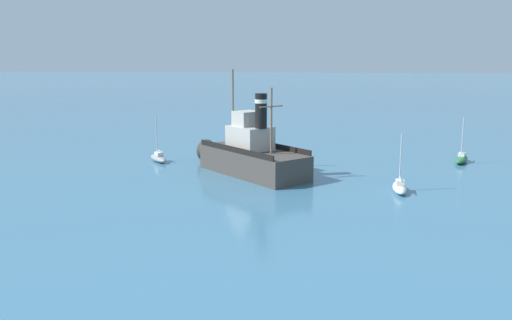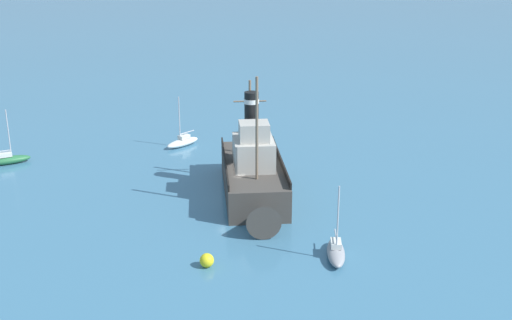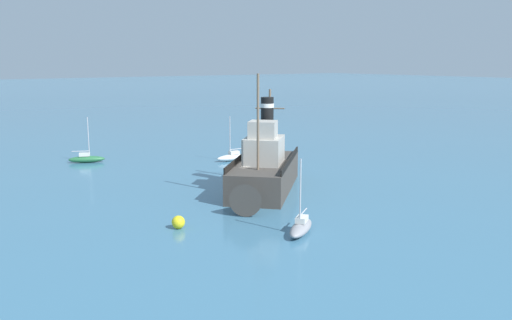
{
  "view_description": "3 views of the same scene",
  "coord_description": "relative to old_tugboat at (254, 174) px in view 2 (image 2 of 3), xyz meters",
  "views": [
    {
      "loc": [
        -51.99,
        -5.78,
        11.27
      ],
      "look_at": [
        -2.69,
        -0.3,
        1.6
      ],
      "focal_mm": 38.0,
      "sensor_mm": 36.0,
      "label": 1
    },
    {
      "loc": [
        34.53,
        29.4,
        18.69
      ],
      "look_at": [
        -0.32,
        1.55,
        3.44
      ],
      "focal_mm": 45.0,
      "sensor_mm": 36.0,
      "label": 2
    },
    {
      "loc": [
        25.24,
        36.12,
        10.92
      ],
      "look_at": [
        -1.8,
        -1.21,
        2.38
      ],
      "focal_mm": 38.0,
      "sensor_mm": 36.0,
      "label": 3
    }
  ],
  "objects": [
    {
      "name": "ground_plane",
      "position": [
        1.34,
        -0.5,
        -1.83
      ],
      "size": [
        600.0,
        600.0,
        0.0
      ],
      "primitive_type": "plane",
      "color": "teal"
    },
    {
      "name": "old_tugboat",
      "position": [
        0.0,
        0.0,
        0.0
      ],
      "size": [
        12.73,
        12.4,
        9.9
      ],
      "color": "#423D38",
      "rests_on": "ground"
    },
    {
      "name": "sailboat_grey",
      "position": [
        4.78,
        10.41,
        -1.4
      ],
      "size": [
        3.73,
        3.11,
        4.9
      ],
      "color": "gray",
      "rests_on": "ground"
    },
    {
      "name": "sailboat_white",
      "position": [
        -5.7,
        -13.35,
        -1.4
      ],
      "size": [
        3.85,
        1.31,
        4.9
      ],
      "color": "white",
      "rests_on": "ground"
    },
    {
      "name": "sailboat_green",
      "position": [
        7.69,
        -21.71,
        -1.4
      ],
      "size": [
        3.92,
        2.54,
        4.9
      ],
      "color": "#286B3D",
      "rests_on": "ground"
    },
    {
      "name": "mooring_buoy",
      "position": [
        10.67,
        4.95,
        -1.4
      ],
      "size": [
        0.87,
        0.87,
        0.87
      ],
      "primitive_type": "sphere",
      "color": "yellow",
      "rests_on": "ground"
    }
  ]
}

